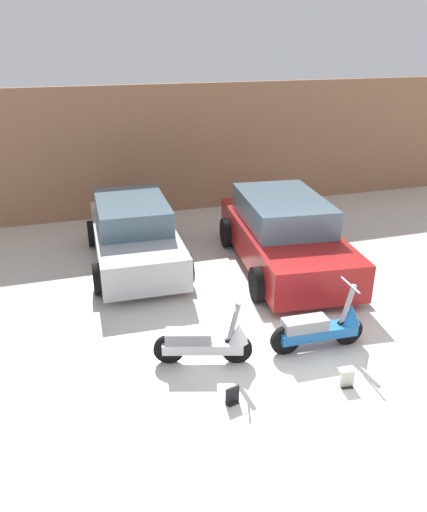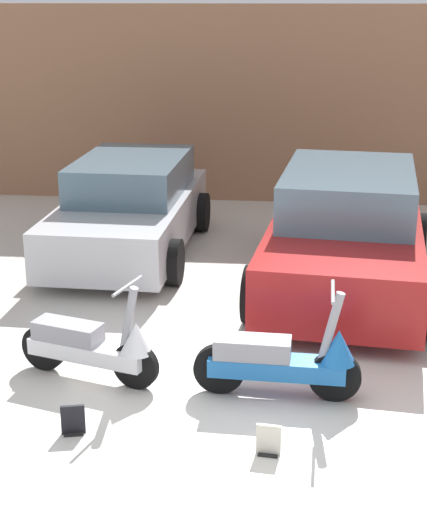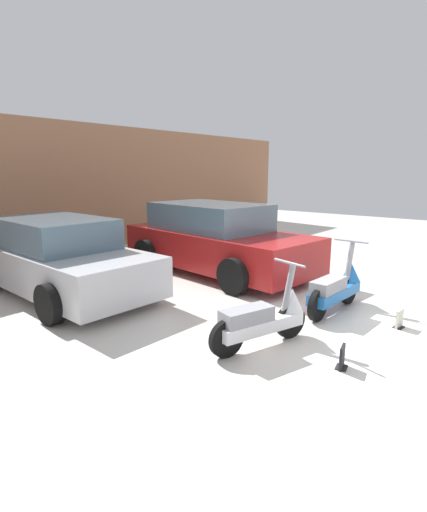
# 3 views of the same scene
# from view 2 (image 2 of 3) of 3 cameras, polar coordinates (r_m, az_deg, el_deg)

# --- Properties ---
(ground_plane) EXTENTS (28.00, 28.00, 0.00)m
(ground_plane) POSITION_cam_2_polar(r_m,az_deg,el_deg) (6.98, 1.69, -11.64)
(ground_plane) COLOR silver
(wall_back) EXTENTS (19.60, 0.12, 3.37)m
(wall_back) POSITION_cam_2_polar(r_m,az_deg,el_deg) (13.81, 4.00, 10.85)
(wall_back) COLOR #9E6B4C
(wall_back) RESTS_ON ground_plane
(scooter_front_left) EXTENTS (1.43, 0.69, 1.02)m
(scooter_front_left) POSITION_cam_2_polar(r_m,az_deg,el_deg) (7.53, -8.71, -6.38)
(scooter_front_left) COLOR black
(scooter_front_left) RESTS_ON ground_plane
(scooter_front_right) EXTENTS (1.53, 0.55, 1.06)m
(scooter_front_right) POSITION_cam_2_polar(r_m,az_deg,el_deg) (7.16, 5.18, -7.47)
(scooter_front_right) COLOR black
(scooter_front_right) RESTS_ON ground_plane
(car_rear_left) EXTENTS (2.00, 3.97, 1.33)m
(car_rear_left) POSITION_cam_2_polar(r_m,az_deg,el_deg) (11.17, -6.07, 3.49)
(car_rear_left) COLOR #B7B7BC
(car_rear_left) RESTS_ON ground_plane
(car_rear_center) EXTENTS (2.43, 4.46, 1.46)m
(car_rear_center) POSITION_cam_2_polar(r_m,az_deg,el_deg) (9.88, 9.62, 1.72)
(car_rear_center) COLOR maroon
(car_rear_center) RESTS_ON ground_plane
(placard_near_left_scooter) EXTENTS (0.20, 0.15, 0.26)m
(placard_near_left_scooter) POSITION_cam_2_polar(r_m,az_deg,el_deg) (6.79, -10.17, -11.74)
(placard_near_left_scooter) COLOR black
(placard_near_left_scooter) RESTS_ON ground_plane
(placard_near_right_scooter) EXTENTS (0.20, 0.14, 0.26)m
(placard_near_right_scooter) POSITION_cam_2_polar(r_m,az_deg,el_deg) (6.44, 4.03, -13.29)
(placard_near_right_scooter) COLOR black
(placard_near_right_scooter) RESTS_ON ground_plane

